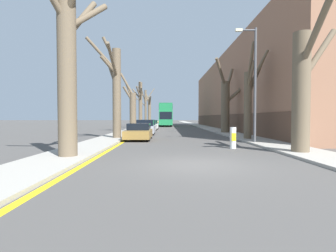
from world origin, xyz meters
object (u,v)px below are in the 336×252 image
at_px(parked_car_3, 152,125).
at_px(parked_car_1, 145,127).
at_px(street_tree_left_0, 68,59).
at_px(street_tree_left_3, 140,103).
at_px(street_tree_left_2, 132,108).
at_px(parked_car_0, 139,132).
at_px(traffic_bollard, 233,138).
at_px(street_tree_left_1, 115,88).
at_px(street_tree_right_0, 303,86).
at_px(double_decker_bus, 166,114).
at_px(street_tree_right_1, 249,98).
at_px(street_tree_right_2, 226,103).
at_px(street_tree_left_5, 149,110).
at_px(street_tree_left_4, 145,106).
at_px(lamp_post, 254,79).
at_px(parked_car_2, 149,126).

bearing_deg(parked_car_3, parked_car_1, -90.00).
bearing_deg(street_tree_left_0, street_tree_left_3, 90.01).
relative_size(street_tree_left_2, parked_car_0, 1.63).
bearing_deg(parked_car_1, street_tree_left_2, 113.08).
relative_size(street_tree_left_3, traffic_bollard, 6.10).
xyz_separation_m(street_tree_left_1, parked_car_3, (1.91, 17.50, -3.39)).
bearing_deg(street_tree_right_0, double_decker_bus, 99.32).
height_order(street_tree_right_1, street_tree_right_2, street_tree_right_2).
relative_size(street_tree_left_3, street_tree_right_1, 1.04).
bearing_deg(street_tree_right_1, street_tree_right_2, 89.33).
bearing_deg(street_tree_right_2, street_tree_left_0, -121.43).
xyz_separation_m(street_tree_left_1, street_tree_left_5, (0.05, 41.20, -0.49)).
distance_m(street_tree_left_4, double_decker_bus, 4.29).
relative_size(parked_car_0, lamp_post, 0.57).
bearing_deg(street_tree_left_1, lamp_post, -21.10).
xyz_separation_m(double_decker_bus, lamp_post, (5.72, -34.25, 1.76)).
bearing_deg(street_tree_left_5, street_tree_right_0, -78.28).
height_order(street_tree_right_0, street_tree_right_1, street_tree_right_1).
relative_size(street_tree_left_0, traffic_bollard, 7.31).
height_order(street_tree_left_0, street_tree_left_4, street_tree_left_0).
distance_m(street_tree_right_0, parked_car_3, 27.52).
height_order(street_tree_left_1, street_tree_left_4, street_tree_left_1).
relative_size(street_tree_right_2, traffic_bollard, 6.53).
bearing_deg(parked_car_0, street_tree_left_4, 93.61).
distance_m(parked_car_1, parked_car_2, 6.51).
bearing_deg(lamp_post, street_tree_left_3, 111.85).
bearing_deg(parked_car_3, street_tree_left_2, -105.18).
distance_m(street_tree_left_5, double_decker_bus, 11.42).
distance_m(street_tree_left_4, street_tree_right_1, 32.99).
distance_m(street_tree_left_2, double_decker_bus, 20.56).
distance_m(street_tree_left_1, street_tree_right_1, 10.37).
height_order(street_tree_left_3, street_tree_right_1, street_tree_left_3).
relative_size(street_tree_left_5, parked_car_3, 1.86).
xyz_separation_m(double_decker_bus, traffic_bollard, (3.75, -36.84, -1.85)).
bearing_deg(parked_car_0, parked_car_1, 90.00).
height_order(street_tree_left_4, parked_car_1, street_tree_left_4).
bearing_deg(parked_car_3, street_tree_left_4, 98.63).
height_order(street_tree_left_0, street_tree_right_0, street_tree_left_0).
relative_size(street_tree_left_0, parked_car_1, 1.95).
xyz_separation_m(parked_car_3, lamp_post, (7.77, -21.23, 3.57)).
xyz_separation_m(street_tree_left_0, street_tree_left_2, (0.02, 20.15, -1.36)).
bearing_deg(parked_car_0, double_decker_bus, 86.24).
bearing_deg(parked_car_2, street_tree_left_4, 96.17).
xyz_separation_m(street_tree_left_2, parked_car_0, (1.94, -10.94, -2.19)).
relative_size(street_tree_left_3, street_tree_left_4, 0.92).
bearing_deg(parked_car_3, street_tree_left_1, -96.22).
bearing_deg(parked_car_1, lamp_post, -50.82).
xyz_separation_m(street_tree_left_2, street_tree_right_2, (10.42, -3.06, 0.45)).
bearing_deg(street_tree_right_0, parked_car_2, 112.07).
relative_size(street_tree_left_1, street_tree_right_1, 1.16).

